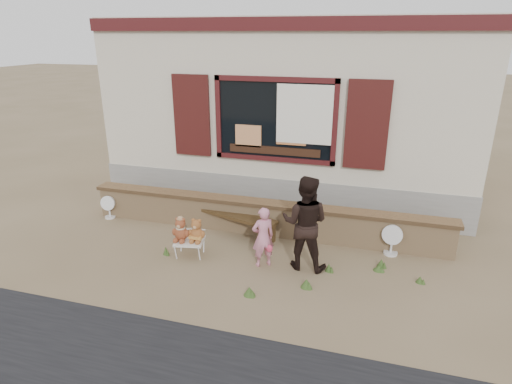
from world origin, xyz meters
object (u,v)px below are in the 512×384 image
(teddy_bear_left, at_px, (181,229))
(folding_chair, at_px, (190,242))
(bench, at_px, (237,220))
(adult, at_px, (305,223))
(teddy_bear_right, at_px, (197,230))
(child, at_px, (263,237))

(teddy_bear_left, bearing_deg, folding_chair, -0.00)
(bench, xyz_separation_m, folding_chair, (-0.53, -1.03, -0.04))
(folding_chair, bearing_deg, adult, -5.20)
(teddy_bear_right, bearing_deg, folding_chair, -180.00)
(folding_chair, xyz_separation_m, adult, (1.98, 0.19, 0.53))
(teddy_bear_right, height_order, adult, adult)
(adult, bearing_deg, child, 15.30)
(adult, bearing_deg, teddy_bear_left, 8.17)
(teddy_bear_left, distance_m, child, 1.46)
(child, bearing_deg, bench, -85.42)
(teddy_bear_left, xyz_separation_m, teddy_bear_right, (0.28, 0.05, -0.00))
(child, relative_size, adult, 0.66)
(bench, xyz_separation_m, child, (0.79, -0.99, 0.21))
(bench, bearing_deg, teddy_bear_right, -93.90)
(bench, height_order, teddy_bear_right, teddy_bear_right)
(bench, distance_m, child, 1.29)
(bench, height_order, folding_chair, bench)
(bench, distance_m, adult, 1.75)
(teddy_bear_left, relative_size, child, 0.41)
(child, bearing_deg, teddy_bear_right, -33.52)
(folding_chair, bearing_deg, teddy_bear_left, 180.00)
(folding_chair, bearing_deg, child, -9.05)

